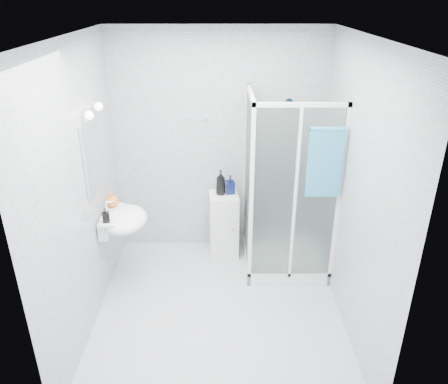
{
  "coord_description": "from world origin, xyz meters",
  "views": [
    {
      "loc": [
        0.03,
        -3.45,
        2.92
      ],
      "look_at": [
        0.05,
        0.35,
        1.15
      ],
      "focal_mm": 35.0,
      "sensor_mm": 36.0,
      "label": 1
    }
  ],
  "objects_px": {
    "shampoo_bottle_a": "(221,183)",
    "shampoo_bottle_b": "(230,184)",
    "soap_dispenser_orange": "(112,199)",
    "wall_basin": "(122,220)",
    "hand_towel": "(325,161)",
    "shower_enclosure": "(279,233)",
    "soap_dispenser_black": "(106,215)",
    "storage_cabinet": "(224,225)"
  },
  "relations": [
    {
      "from": "shampoo_bottle_a",
      "to": "shampoo_bottle_b",
      "type": "xyz_separation_m",
      "value": [
        0.11,
        0.03,
        -0.04
      ]
    },
    {
      "from": "soap_dispenser_orange",
      "to": "wall_basin",
      "type": "bearing_deg",
      "value": -52.95
    },
    {
      "from": "wall_basin",
      "to": "soap_dispenser_orange",
      "type": "xyz_separation_m",
      "value": [
        -0.12,
        0.16,
        0.15
      ]
    },
    {
      "from": "hand_towel",
      "to": "soap_dispenser_orange",
      "type": "height_order",
      "value": "hand_towel"
    },
    {
      "from": "shower_enclosure",
      "to": "shampoo_bottle_a",
      "type": "bearing_deg",
      "value": 155.08
    },
    {
      "from": "soap_dispenser_orange",
      "to": "soap_dispenser_black",
      "type": "bearing_deg",
      "value": -87.55
    },
    {
      "from": "wall_basin",
      "to": "storage_cabinet",
      "type": "xyz_separation_m",
      "value": [
        1.04,
        0.6,
        -0.4
      ]
    },
    {
      "from": "storage_cabinet",
      "to": "shampoo_bottle_a",
      "type": "relative_size",
      "value": 2.71
    },
    {
      "from": "wall_basin",
      "to": "hand_towel",
      "type": "xyz_separation_m",
      "value": [
        1.98,
        -0.09,
        0.67
      ]
    },
    {
      "from": "shampoo_bottle_a",
      "to": "shampoo_bottle_b",
      "type": "relative_size",
      "value": 1.33
    },
    {
      "from": "wall_basin",
      "to": "soap_dispenser_orange",
      "type": "bearing_deg",
      "value": 127.05
    },
    {
      "from": "storage_cabinet",
      "to": "shampoo_bottle_b",
      "type": "xyz_separation_m",
      "value": [
        0.07,
        0.05,
        0.5
      ]
    },
    {
      "from": "wall_basin",
      "to": "shampoo_bottle_a",
      "type": "relative_size",
      "value": 1.92
    },
    {
      "from": "soap_dispenser_black",
      "to": "wall_basin",
      "type": "bearing_deg",
      "value": 56.79
    },
    {
      "from": "shampoo_bottle_a",
      "to": "soap_dispenser_black",
      "type": "bearing_deg",
      "value": -144.69
    },
    {
      "from": "storage_cabinet",
      "to": "shampoo_bottle_b",
      "type": "relative_size",
      "value": 3.59
    },
    {
      "from": "storage_cabinet",
      "to": "soap_dispenser_orange",
      "type": "distance_m",
      "value": 1.36
    },
    {
      "from": "hand_towel",
      "to": "soap_dispenser_orange",
      "type": "xyz_separation_m",
      "value": [
        -2.11,
        0.25,
        -0.52
      ]
    },
    {
      "from": "wall_basin",
      "to": "shampoo_bottle_a",
      "type": "distance_m",
      "value": 1.19
    },
    {
      "from": "soap_dispenser_orange",
      "to": "storage_cabinet",
      "type": "bearing_deg",
      "value": 20.47
    },
    {
      "from": "soap_dispenser_black",
      "to": "shampoo_bottle_b",
      "type": "bearing_deg",
      "value": 33.8
    },
    {
      "from": "wall_basin",
      "to": "soap_dispenser_orange",
      "type": "distance_m",
      "value": 0.25
    },
    {
      "from": "shampoo_bottle_a",
      "to": "shampoo_bottle_b",
      "type": "distance_m",
      "value": 0.12
    },
    {
      "from": "soap_dispenser_orange",
      "to": "soap_dispenser_black",
      "type": "distance_m",
      "value": 0.33
    },
    {
      "from": "shampoo_bottle_b",
      "to": "hand_towel",
      "type": "bearing_deg",
      "value": -39.97
    },
    {
      "from": "hand_towel",
      "to": "soap_dispenser_black",
      "type": "relative_size",
      "value": 4.7
    },
    {
      "from": "storage_cabinet",
      "to": "hand_towel",
      "type": "height_order",
      "value": "hand_towel"
    },
    {
      "from": "shower_enclosure",
      "to": "wall_basin",
      "type": "height_order",
      "value": "shower_enclosure"
    },
    {
      "from": "wall_basin",
      "to": "shampoo_bottle_a",
      "type": "xyz_separation_m",
      "value": [
        1.0,
        0.62,
        0.14
      ]
    },
    {
      "from": "wall_basin",
      "to": "storage_cabinet",
      "type": "height_order",
      "value": "wall_basin"
    },
    {
      "from": "shampoo_bottle_a",
      "to": "soap_dispenser_black",
      "type": "relative_size",
      "value": 1.97
    },
    {
      "from": "shampoo_bottle_b",
      "to": "shampoo_bottle_a",
      "type": "bearing_deg",
      "value": -165.19
    },
    {
      "from": "shampoo_bottle_b",
      "to": "storage_cabinet",
      "type": "bearing_deg",
      "value": -145.14
    },
    {
      "from": "shower_enclosure",
      "to": "shampoo_bottle_b",
      "type": "xyz_separation_m",
      "value": [
        -0.55,
        0.33,
        0.45
      ]
    },
    {
      "from": "shower_enclosure",
      "to": "shampoo_bottle_a",
      "type": "relative_size",
      "value": 6.87
    },
    {
      "from": "shampoo_bottle_b",
      "to": "soap_dispenser_black",
      "type": "relative_size",
      "value": 1.49
    },
    {
      "from": "hand_towel",
      "to": "storage_cabinet",
      "type": "bearing_deg",
      "value": 144.21
    },
    {
      "from": "soap_dispenser_black",
      "to": "soap_dispenser_orange",
      "type": "bearing_deg",
      "value": 92.45
    },
    {
      "from": "soap_dispenser_orange",
      "to": "shower_enclosure",
      "type": "bearing_deg",
      "value": 4.88
    },
    {
      "from": "shower_enclosure",
      "to": "storage_cabinet",
      "type": "bearing_deg",
      "value": 155.54
    },
    {
      "from": "hand_towel",
      "to": "shampoo_bottle_b",
      "type": "xyz_separation_m",
      "value": [
        -0.87,
        0.73,
        -0.56
      ]
    },
    {
      "from": "shampoo_bottle_a",
      "to": "soap_dispenser_orange",
      "type": "relative_size",
      "value": 1.74
    }
  ]
}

